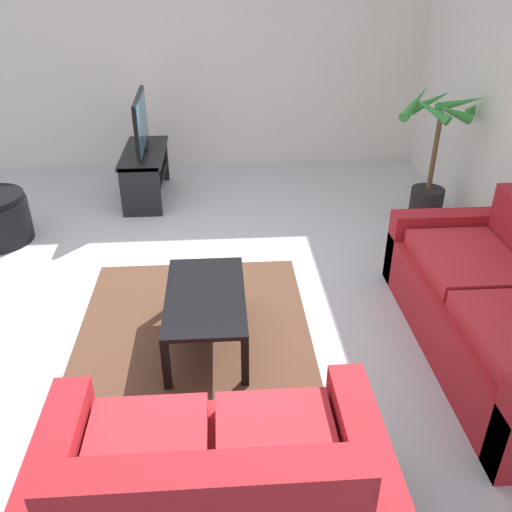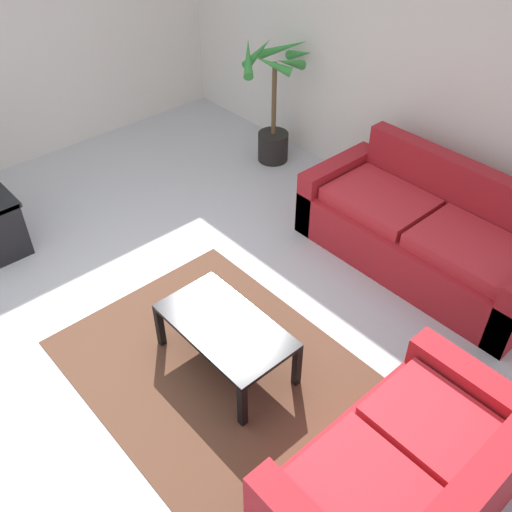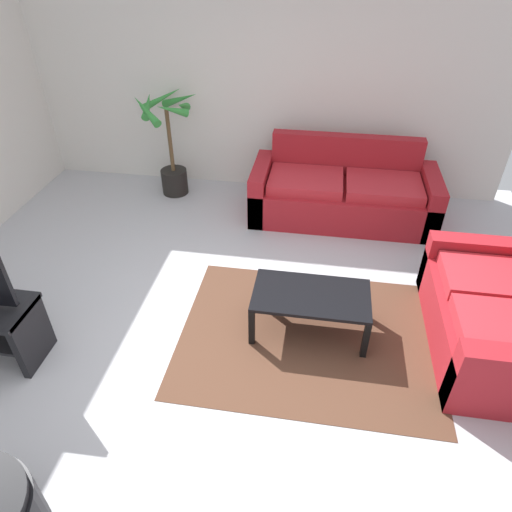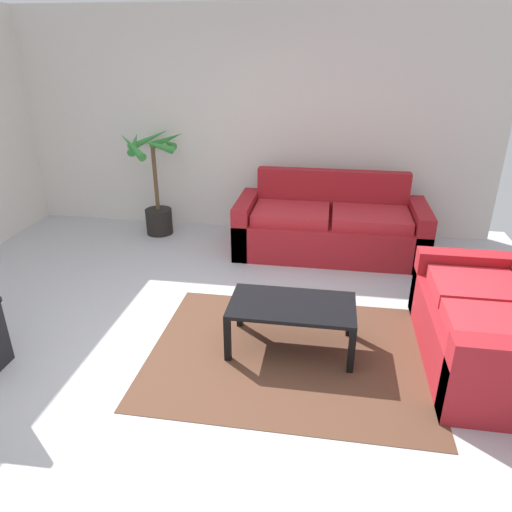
{
  "view_description": "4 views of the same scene",
  "coord_description": "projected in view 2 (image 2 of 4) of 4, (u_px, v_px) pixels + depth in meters",
  "views": [
    {
      "loc": [
        3.9,
        0.43,
        2.46
      ],
      "look_at": [
        0.57,
        0.66,
        0.58
      ],
      "focal_mm": 38.08,
      "sensor_mm": 36.0,
      "label": 1
    },
    {
      "loc": [
        2.92,
        -1.34,
        3.27
      ],
      "look_at": [
        0.62,
        0.71,
        0.69
      ],
      "focal_mm": 39.75,
      "sensor_mm": 36.0,
      "label": 2
    },
    {
      "loc": [
        0.76,
        -2.61,
        2.91
      ],
      "look_at": [
        0.26,
        0.5,
        0.59
      ],
      "focal_mm": 31.8,
      "sensor_mm": 36.0,
      "label": 3
    },
    {
      "loc": [
        1.0,
        -2.92,
        2.26
      ],
      "look_at": [
        0.44,
        0.55,
        0.68
      ],
      "focal_mm": 33.11,
      "sensor_mm": 36.0,
      "label": 4
    }
  ],
  "objects": [
    {
      "name": "ground_plane",
      "position": [
        136.0,
        324.0,
        4.45
      ],
      "size": [
        6.6,
        6.6,
        0.0
      ],
      "primitive_type": "plane",
      "color": "#B2B2B7"
    },
    {
      "name": "wall_back",
      "position": [
        398.0,
        60.0,
        5.12
      ],
      "size": [
        6.0,
        0.06,
        2.7
      ],
      "primitive_type": "cube",
      "color": "silver",
      "rests_on": "ground"
    },
    {
      "name": "couch_main",
      "position": [
        425.0,
        235.0,
        4.84
      ],
      "size": [
        2.14,
        0.9,
        0.9
      ],
      "color": "maroon",
      "rests_on": "ground"
    },
    {
      "name": "couch_loveseat",
      "position": [
        406.0,
        482.0,
        3.13
      ],
      "size": [
        0.9,
        1.55,
        0.9
      ],
      "color": "maroon",
      "rests_on": "ground"
    },
    {
      "name": "coffee_table",
      "position": [
        225.0,
        330.0,
        3.94
      ],
      "size": [
        0.99,
        0.55,
        0.4
      ],
      "color": "black",
      "rests_on": "ground"
    },
    {
      "name": "area_rug",
      "position": [
        216.0,
        369.0,
        4.11
      ],
      "size": [
        2.2,
        1.7,
        0.01
      ],
      "primitive_type": "cube",
      "color": "#513323",
      "rests_on": "ground"
    },
    {
      "name": "potted_palm",
      "position": [
        274.0,
        109.0,
        6.04
      ],
      "size": [
        0.78,
        0.83,
        1.31
      ],
      "color": "black",
      "rests_on": "ground"
    }
  ]
}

